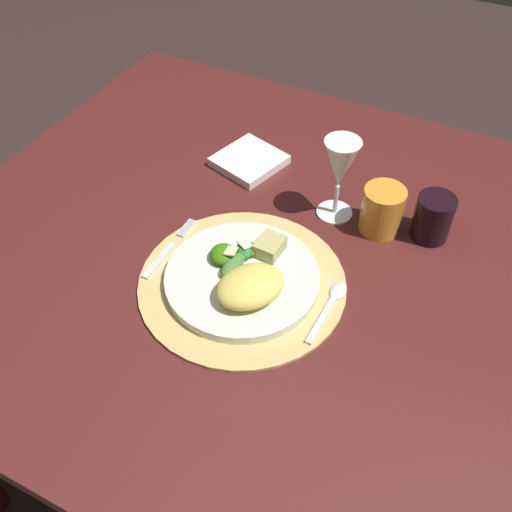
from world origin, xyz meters
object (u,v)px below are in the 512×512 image
napkin (249,161)px  spoon (332,302)px  dinner_plate (242,278)px  wine_glass (340,167)px  amber_tumbler (382,210)px  fork (167,251)px  dining_table (297,297)px  dark_tumbler (433,218)px

napkin → spoon: bearing=-43.3°
dinner_plate → wine_glass: size_ratio=1.59×
dinner_plate → amber_tumbler: amber_tumbler is taller
fork → amber_tumbler: amber_tumbler is taller
fork → napkin: (0.01, 0.29, 0.00)m
fork → napkin: 0.29m
amber_tumbler → fork: bearing=-143.3°
napkin → dining_table: bearing=-44.9°
dinner_plate → amber_tumbler: bearing=55.6°
dinner_plate → spoon: dinner_plate is taller
fork → dark_tumbler: bearing=32.6°
spoon → napkin: napkin is taller
dining_table → fork: 0.25m
fork → amber_tumbler: 0.38m
dinner_plate → wine_glass: 0.26m
fork → amber_tumbler: bearing=36.7°
spoon → napkin: (-0.28, 0.27, 0.00)m
fork → spoon: (0.29, 0.02, -0.00)m
dining_table → spoon: bearing=-39.1°
dinner_plate → spoon: (0.15, 0.02, -0.01)m
dinner_plate → fork: size_ratio=1.62×
napkin → wine_glass: bearing=-16.4°
spoon → amber_tumbler: (0.01, 0.20, 0.03)m
dinner_plate → spoon: bearing=9.6°
wine_glass → amber_tumbler: size_ratio=1.84×
fork → napkin: bearing=88.1°
spoon → amber_tumbler: 0.21m
dark_tumbler → wine_glass: bearing=-173.3°
dinner_plate → amber_tumbler: (0.16, 0.23, 0.03)m
dining_table → fork: (-0.21, -0.09, 0.11)m
amber_tumbler → spoon: bearing=-92.8°
dining_table → dinner_plate: 0.16m
amber_tumbler → dark_tumbler: size_ratio=1.03×
dining_table → napkin: size_ratio=10.60×
dining_table → dark_tumbler: 0.28m
spoon → wine_glass: size_ratio=0.87×
fork → spoon: spoon is taller
spoon → amber_tumbler: size_ratio=1.59×
napkin → amber_tumbler: 0.30m
dark_tumbler → napkin: bearing=173.8°
dining_table → amber_tumbler: bearing=54.8°
dining_table → spoon: 0.15m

